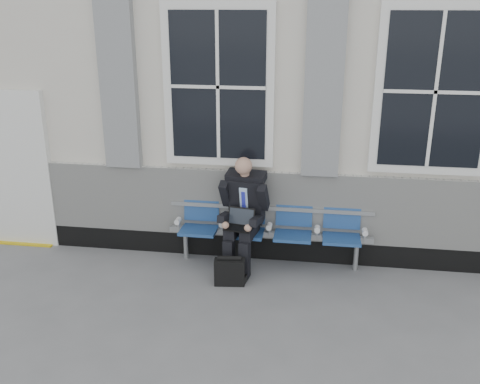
# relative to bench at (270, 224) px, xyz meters

# --- Properties ---
(ground) EXTENTS (70.00, 70.00, 0.00)m
(ground) POSITION_rel_bench_xyz_m (1.49, -1.32, -0.55)
(ground) COLOR slate
(ground) RESTS_ON ground
(station_building) EXTENTS (14.40, 4.40, 4.49)m
(station_building) POSITION_rel_bench_xyz_m (1.47, 2.15, 1.67)
(station_building) COLOR beige
(station_building) RESTS_ON ground
(bench) EXTENTS (2.60, 0.47, 0.91)m
(bench) POSITION_rel_bench_xyz_m (0.00, 0.00, 0.00)
(bench) COLOR #9EA0A3
(bench) RESTS_ON ground
(businessman) EXTENTS (0.62, 0.83, 1.46)m
(businessman) POSITION_rel_bench_xyz_m (-0.32, -0.14, 0.23)
(businessman) COLOR black
(businessman) RESTS_ON ground
(briefcase) EXTENTS (0.38, 0.19, 0.37)m
(briefcase) POSITION_rel_bench_xyz_m (-0.42, -0.62, -0.38)
(briefcase) COLOR black
(briefcase) RESTS_ON ground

